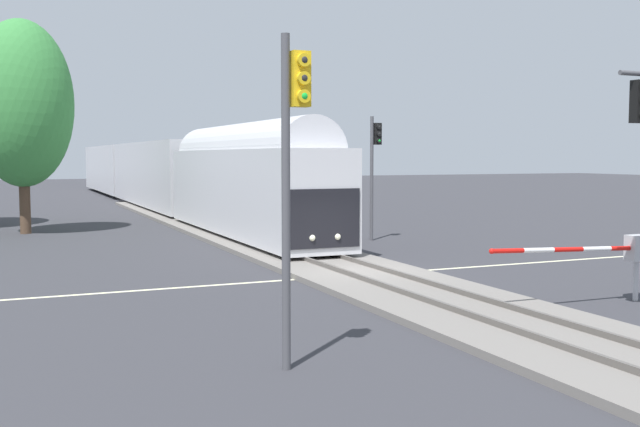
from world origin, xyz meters
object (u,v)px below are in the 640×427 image
object	(u,v)px
commuter_train	(157,172)
traffic_signal_near_left	(293,148)
crossing_gate_near	(622,251)
traffic_signal_far_side	(375,158)
oak_behind_train	(22,104)

from	to	relation	value
commuter_train	traffic_signal_near_left	world-z (taller)	traffic_signal_near_left
crossing_gate_near	traffic_signal_far_side	size ratio (longest dim) A/B	0.93
traffic_signal_far_side	oak_behind_train	size ratio (longest dim) A/B	0.54
crossing_gate_near	traffic_signal_near_left	world-z (taller)	traffic_signal_near_left
oak_behind_train	commuter_train	bearing A→B (deg)	57.68
oak_behind_train	crossing_gate_near	bearing A→B (deg)	-60.80
crossing_gate_near	traffic_signal_near_left	xyz separation A→B (m)	(-10.38, -2.38, 2.69)
traffic_signal_far_side	commuter_train	bearing A→B (deg)	101.88
traffic_signal_near_left	traffic_signal_far_side	distance (m)	21.19
commuter_train	crossing_gate_near	size ratio (longest dim) A/B	12.39
commuter_train	traffic_signal_near_left	xyz separation A→B (m)	(-5.82, -42.94, 1.36)
commuter_train	traffic_signal_far_side	world-z (taller)	traffic_signal_far_side
traffic_signal_near_left	oak_behind_train	distance (m)	28.11
crossing_gate_near	oak_behind_train	size ratio (longest dim) A/B	0.50
oak_behind_train	traffic_signal_far_side	bearing A→B (deg)	-33.09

